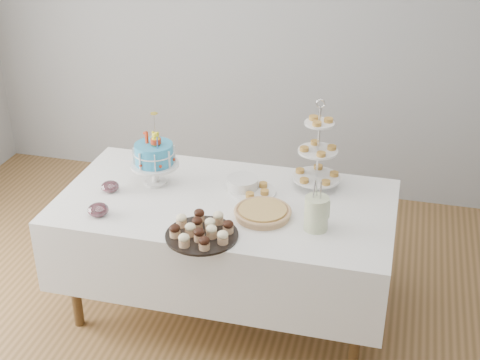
% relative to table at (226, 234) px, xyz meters
% --- Properties ---
extents(floor, '(5.00, 5.00, 0.00)m').
position_rel_table_xyz_m(floor, '(0.00, -0.30, -0.54)').
color(floor, brown).
rests_on(floor, ground).
extents(walls, '(5.04, 4.04, 2.70)m').
position_rel_table_xyz_m(walls, '(0.00, -0.30, 0.81)').
color(walls, '#949699').
rests_on(walls, floor).
extents(table, '(1.92, 1.02, 0.77)m').
position_rel_table_xyz_m(table, '(0.00, 0.00, 0.00)').
color(table, silver).
rests_on(table, floor).
extents(birthday_cake, '(0.29, 0.29, 0.44)m').
position_rel_table_xyz_m(birthday_cake, '(-0.46, 0.10, 0.35)').
color(birthday_cake, silver).
rests_on(birthday_cake, table).
extents(cupcake_tray, '(0.38, 0.38, 0.09)m').
position_rel_table_xyz_m(cupcake_tray, '(-0.02, -0.40, 0.27)').
color(cupcake_tray, black).
rests_on(cupcake_tray, table).
extents(pie, '(0.32, 0.32, 0.05)m').
position_rel_table_xyz_m(pie, '(0.25, -0.13, 0.26)').
color(pie, tan).
rests_on(pie, table).
extents(tiered_stand, '(0.28, 0.28, 0.55)m').
position_rel_table_xyz_m(tiered_stand, '(0.48, 0.30, 0.46)').
color(tiered_stand, silver).
rests_on(tiered_stand, table).
extents(plate_stack, '(0.19, 0.19, 0.07)m').
position_rel_table_xyz_m(plate_stack, '(0.06, 0.16, 0.26)').
color(plate_stack, silver).
rests_on(plate_stack, table).
extents(pastry_plate, '(0.27, 0.27, 0.04)m').
position_rel_table_xyz_m(pastry_plate, '(0.13, 0.13, 0.24)').
color(pastry_plate, silver).
rests_on(pastry_plate, table).
extents(jam_bowl_a, '(0.12, 0.12, 0.07)m').
position_rel_table_xyz_m(jam_bowl_a, '(-0.63, -0.33, 0.26)').
color(jam_bowl_a, silver).
rests_on(jam_bowl_a, table).
extents(jam_bowl_b, '(0.11, 0.11, 0.06)m').
position_rel_table_xyz_m(jam_bowl_b, '(-0.68, -0.06, 0.26)').
color(jam_bowl_b, silver).
rests_on(jam_bowl_b, table).
extents(utensil_pitcher, '(0.13, 0.13, 0.29)m').
position_rel_table_xyz_m(utensil_pitcher, '(0.55, -0.18, 0.33)').
color(utensil_pitcher, '#EFE4CE').
rests_on(utensil_pitcher, table).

